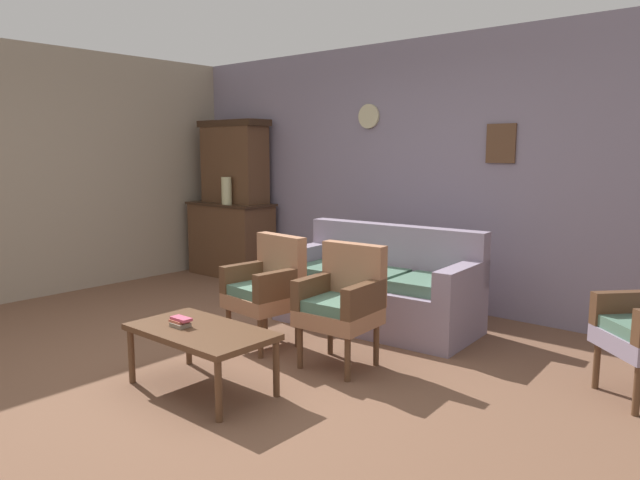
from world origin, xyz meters
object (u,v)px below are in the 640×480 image
armchair_by_doorway (342,300)px  book_stack_on_table (180,322)px  vase_on_cabinet (227,191)px  coffee_table (201,335)px  floral_couch (379,290)px  side_cabinet (231,239)px  armchair_row_middle (267,286)px

armchair_by_doorway → book_stack_on_table: size_ratio=5.78×
vase_on_cabinet → coffee_table: (2.53, -2.41, -0.72)m
vase_on_cabinet → book_stack_on_table: (2.39, -2.47, -0.65)m
floral_couch → armchair_by_doorway: (0.38, -1.01, 0.17)m
side_cabinet → book_stack_on_table: side_cabinet is taller
book_stack_on_table → coffee_table: bearing=21.5°
vase_on_cabinet → floral_couch: size_ratio=0.18×
armchair_row_middle → vase_on_cabinet: bearing=146.2°
side_cabinet → floral_couch: bearing=-12.7°
armchair_row_middle → book_stack_on_table: bearing=-79.5°
vase_on_cabinet → book_stack_on_table: size_ratio=2.15×
vase_on_cabinet → armchair_by_doorway: size_ratio=0.37×
armchair_by_doorway → book_stack_on_table: armchair_by_doorway is taller
coffee_table → side_cabinet: bearing=135.9°
side_cabinet → floral_couch: side_cabinet is taller
armchair_by_doorway → book_stack_on_table: bearing=-119.1°
side_cabinet → floral_couch: size_ratio=0.63×
coffee_table → vase_on_cabinet: bearing=136.4°
book_stack_on_table → armchair_row_middle: bearing=100.5°
vase_on_cabinet → armchair_by_doorway: (2.96, -1.45, -0.60)m
armchair_by_doorway → book_stack_on_table: (-0.57, -1.02, -0.05)m
floral_couch → armchair_row_middle: same height
armchair_row_middle → armchair_by_doorway: size_ratio=1.00×
vase_on_cabinet → armchair_row_middle: size_ratio=0.37×
floral_couch → coffee_table: bearing=-91.4°
vase_on_cabinet → armchair_row_middle: (2.21, -1.48, -0.60)m
armchair_by_doorway → floral_couch: bearing=110.5°
book_stack_on_table → armchair_by_doorway: bearing=60.9°
coffee_table → book_stack_on_table: 0.17m
side_cabinet → coffee_table: side_cabinet is taller
coffee_table → book_stack_on_table: (-0.14, -0.06, 0.08)m
coffee_table → armchair_by_doorway: bearing=66.1°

